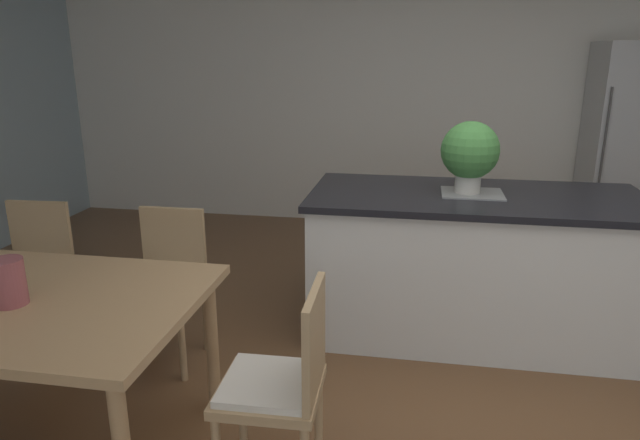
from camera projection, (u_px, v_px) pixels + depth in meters
name	position (u px, v px, depth m)	size (l,w,h in m)	color
ground_plane	(472.00, 413.00, 2.83)	(10.00, 8.40, 0.04)	brown
wall_back_kitchen	(456.00, 91.00, 5.52)	(10.00, 0.12, 2.70)	white
chair_kitchen_end	(282.00, 382.00, 2.22)	(0.41, 0.41, 0.87)	tan
chair_far_right	(166.00, 281.00, 3.19)	(0.40, 0.40, 0.87)	tan
chair_far_left	(32.00, 272.00, 3.33)	(0.42, 0.42, 0.87)	tan
kitchen_island	(472.00, 263.00, 3.50)	(1.99, 0.93, 0.91)	silver
refrigerator	(627.00, 148.00, 5.02)	(0.66, 0.67, 1.81)	#B2B5B7
potted_plant_on_island	(470.00, 153.00, 3.31)	(0.34, 0.34, 0.43)	beige
vase_on_dining_table	(8.00, 282.00, 2.23)	(0.13, 0.13, 0.19)	#994C51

